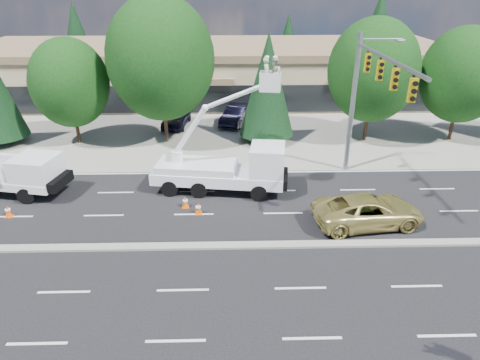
{
  "coord_description": "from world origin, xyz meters",
  "views": [
    {
      "loc": [
        2.06,
        -17.58,
        11.98
      ],
      "look_at": [
        2.57,
        2.57,
        2.4
      ],
      "focal_mm": 32.0,
      "sensor_mm": 36.0,
      "label": 1
    }
  ],
  "objects_px": {
    "signal_mast": "(366,89)",
    "bucket_truck": "(232,164)",
    "utility_pickup": "(15,178)",
    "minivan": "(368,211)"
  },
  "relations": [
    {
      "from": "signal_mast",
      "to": "bucket_truck",
      "type": "xyz_separation_m",
      "value": [
        -7.87,
        -0.96,
        -4.24
      ]
    },
    {
      "from": "utility_pickup",
      "to": "bucket_truck",
      "type": "height_order",
      "value": "bucket_truck"
    },
    {
      "from": "signal_mast",
      "to": "minivan",
      "type": "distance_m",
      "value": 7.34
    },
    {
      "from": "minivan",
      "to": "bucket_truck",
      "type": "bearing_deg",
      "value": 52.44
    },
    {
      "from": "bucket_truck",
      "to": "minivan",
      "type": "height_order",
      "value": "bucket_truck"
    },
    {
      "from": "signal_mast",
      "to": "utility_pickup",
      "type": "bearing_deg",
      "value": -177.43
    },
    {
      "from": "signal_mast",
      "to": "minivan",
      "type": "relative_size",
      "value": 1.74
    },
    {
      "from": "utility_pickup",
      "to": "bucket_truck",
      "type": "relative_size",
      "value": 0.79
    },
    {
      "from": "bucket_truck",
      "to": "minivan",
      "type": "relative_size",
      "value": 1.5
    },
    {
      "from": "utility_pickup",
      "to": "minivan",
      "type": "xyz_separation_m",
      "value": [
        20.29,
        -4.14,
        -0.22
      ]
    }
  ]
}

